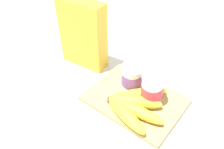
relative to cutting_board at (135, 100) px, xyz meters
name	(u,v)px	position (x,y,z in m)	size (l,w,h in m)	color
ground_plane	(135,101)	(0.00, 0.00, -0.01)	(2.40, 2.40, 0.00)	silver
cutting_board	(135,100)	(0.00, 0.00, 0.00)	(0.30, 0.22, 0.01)	tan
cereal_box	(83,34)	(-0.27, 0.05, 0.12)	(0.17, 0.06, 0.25)	yellow
yogurt_cup_front	(132,78)	(-0.04, 0.04, 0.05)	(0.07, 0.07, 0.09)	white
yogurt_cup_back	(152,90)	(0.05, 0.02, 0.06)	(0.07, 0.07, 0.10)	white
banana_bunch	(134,105)	(0.02, -0.04, 0.02)	(0.20, 0.22, 0.04)	yellow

